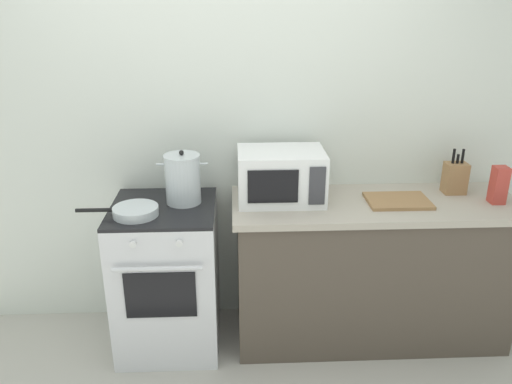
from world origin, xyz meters
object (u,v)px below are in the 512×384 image
Objects in this scene: frying_pan at (134,211)px; microwave at (281,176)px; pasta_box at (499,185)px; knife_block at (455,178)px; stock_pot at (183,179)px; stove at (168,276)px; cutting_board at (398,201)px.

microwave is at bearing 13.45° from frying_pan.
pasta_box is (2.08, 0.09, 0.08)m from frying_pan.
knife_block is at bearing 7.79° from frying_pan.
frying_pan is at bearing -144.90° from stock_pot.
microwave reaches higher than knife_block.
microwave is 1.07m from knife_block.
stock_pot is at bearing 177.16° from pasta_box.
stove is 3.29× the size of knife_block.
stock_pot reaches higher than cutting_board.
stock_pot is at bearing -178.23° from microwave.
stove is 2.05× the size of frying_pan.
pasta_box reaches higher than frying_pan.
stock_pot is at bearing -177.22° from knife_block.
pasta_box is at bearing -3.00° from cutting_board.
cutting_board is at bearing 4.52° from frying_pan.
frying_pan is 1.51m from cutting_board.
pasta_box is at bearing 2.45° from frying_pan.
stove is 1.84× the size of microwave.
stove is 1.45m from cutting_board.
stock_pot is at bearing 35.10° from frying_pan.
frying_pan reaches higher than cutting_board.
microwave is at bearing 175.08° from pasta_box.
microwave is 1.79× the size of knife_block.
knife_block is (0.39, 0.14, 0.09)m from cutting_board.
pasta_box reaches higher than cutting_board.
stock_pot is 1.64m from knife_block.
stove is 1.85m from knife_block.
knife_block is at bearing 2.78° from stock_pot.
frying_pan is 2.04× the size of pasta_box.
frying_pan is 1.25× the size of cutting_board.
stock_pot is (0.12, 0.06, 0.60)m from stove.
cutting_board is at bearing -160.10° from knife_block.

